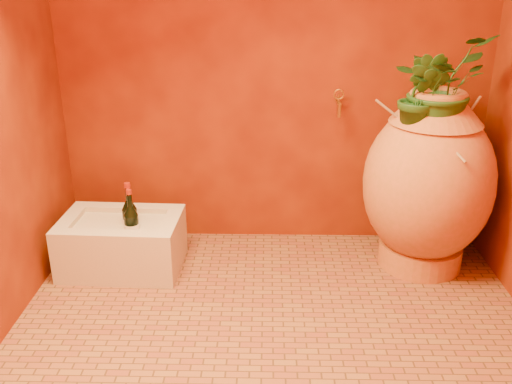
{
  "coord_description": "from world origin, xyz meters",
  "views": [
    {
      "loc": [
        -0.03,
        -2.3,
        1.62
      ],
      "look_at": [
        -0.09,
        0.35,
        0.56
      ],
      "focal_mm": 40.0,
      "sensor_mm": 36.0,
      "label": 1
    }
  ],
  "objects_px": {
    "amphora": "(428,182)",
    "stone_basin": "(122,244)",
    "wine_bottle_a": "(130,221)",
    "wine_bottle_c": "(131,225)",
    "wine_bottle_b": "(132,226)",
    "wall_tap": "(339,101)"
  },
  "relations": [
    {
      "from": "amphora",
      "to": "stone_basin",
      "type": "relative_size",
      "value": 1.5
    },
    {
      "from": "stone_basin",
      "to": "wall_tap",
      "type": "distance_m",
      "value": 1.48
    },
    {
      "from": "amphora",
      "to": "wine_bottle_a",
      "type": "relative_size",
      "value": 2.9
    },
    {
      "from": "amphora",
      "to": "stone_basin",
      "type": "xyz_separation_m",
      "value": [
        -1.7,
        -0.07,
        -0.36
      ]
    },
    {
      "from": "wine_bottle_c",
      "to": "amphora",
      "type": "bearing_deg",
      "value": 3.92
    },
    {
      "from": "amphora",
      "to": "wine_bottle_c",
      "type": "bearing_deg",
      "value": -176.08
    },
    {
      "from": "wall_tap",
      "to": "wine_bottle_a",
      "type": "bearing_deg",
      "value": -162.46
    },
    {
      "from": "amphora",
      "to": "wine_bottle_b",
      "type": "distance_m",
      "value": 1.64
    },
    {
      "from": "wine_bottle_c",
      "to": "wine_bottle_a",
      "type": "bearing_deg",
      "value": 111.21
    },
    {
      "from": "amphora",
      "to": "wine_bottle_b",
      "type": "bearing_deg",
      "value": -175.05
    },
    {
      "from": "amphora",
      "to": "wine_bottle_c",
      "type": "relative_size",
      "value": 3.24
    },
    {
      "from": "stone_basin",
      "to": "wine_bottle_b",
      "type": "distance_m",
      "value": 0.18
    },
    {
      "from": "amphora",
      "to": "wine_bottle_c",
      "type": "distance_m",
      "value": 1.65
    },
    {
      "from": "stone_basin",
      "to": "wall_tap",
      "type": "relative_size",
      "value": 4.56
    },
    {
      "from": "amphora",
      "to": "wine_bottle_b",
      "type": "relative_size",
      "value": 3.03
    },
    {
      "from": "wine_bottle_a",
      "to": "wine_bottle_c",
      "type": "relative_size",
      "value": 1.12
    },
    {
      "from": "wine_bottle_b",
      "to": "wall_tap",
      "type": "relative_size",
      "value": 2.26
    },
    {
      "from": "stone_basin",
      "to": "wine_bottle_b",
      "type": "xyz_separation_m",
      "value": [
        0.08,
        -0.07,
        0.14
      ]
    },
    {
      "from": "wine_bottle_b",
      "to": "amphora",
      "type": "bearing_deg",
      "value": 4.95
    },
    {
      "from": "amphora",
      "to": "wine_bottle_a",
      "type": "xyz_separation_m",
      "value": [
        -1.64,
        -0.08,
        -0.21
      ]
    },
    {
      "from": "amphora",
      "to": "stone_basin",
      "type": "height_order",
      "value": "amphora"
    },
    {
      "from": "stone_basin",
      "to": "wall_tap",
      "type": "bearing_deg",
      "value": 16.44
    }
  ]
}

